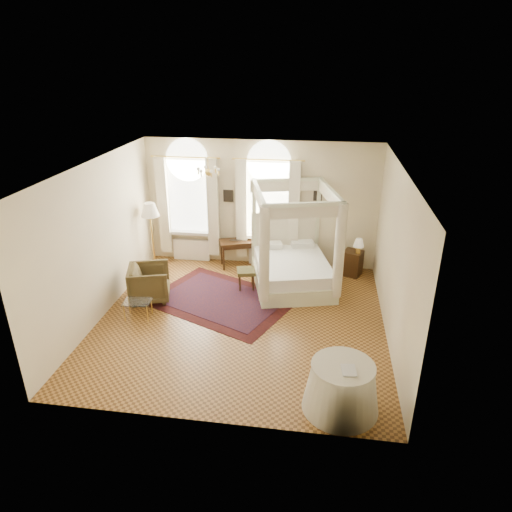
{
  "coord_description": "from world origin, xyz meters",
  "views": [
    {
      "loc": [
        1.53,
        -8.25,
        5.19
      ],
      "look_at": [
        0.26,
        0.4,
        1.33
      ],
      "focal_mm": 32.0,
      "sensor_mm": 36.0,
      "label": 1
    }
  ],
  "objects_px": {
    "writing_desk": "(238,244)",
    "coffee_table": "(137,303)",
    "side_table": "(341,387)",
    "canopy_bed": "(292,265)",
    "nightstand": "(352,263)",
    "floor_lamp": "(150,213)",
    "armchair": "(149,283)",
    "stool": "(246,273)"
  },
  "relations": [
    {
      "from": "side_table",
      "to": "armchair",
      "type": "bearing_deg",
      "value": 144.99
    },
    {
      "from": "canopy_bed",
      "to": "armchair",
      "type": "xyz_separation_m",
      "value": [
        -3.19,
        -1.15,
        -0.14
      ]
    },
    {
      "from": "writing_desk",
      "to": "floor_lamp",
      "type": "xyz_separation_m",
      "value": [
        -2.14,
        -0.54,
        0.93
      ]
    },
    {
      "from": "canopy_bed",
      "to": "floor_lamp",
      "type": "xyz_separation_m",
      "value": [
        -3.65,
        0.41,
        1.0
      ]
    },
    {
      "from": "stool",
      "to": "floor_lamp",
      "type": "xyz_separation_m",
      "value": [
        -2.56,
        0.71,
        1.15
      ]
    },
    {
      "from": "writing_desk",
      "to": "floor_lamp",
      "type": "bearing_deg",
      "value": -165.87
    },
    {
      "from": "armchair",
      "to": "stool",
      "type": "bearing_deg",
      "value": -84.91
    },
    {
      "from": "canopy_bed",
      "to": "writing_desk",
      "type": "bearing_deg",
      "value": 147.84
    },
    {
      "from": "canopy_bed",
      "to": "writing_desk",
      "type": "xyz_separation_m",
      "value": [
        -1.51,
        0.95,
        0.07
      ]
    },
    {
      "from": "side_table",
      "to": "canopy_bed",
      "type": "bearing_deg",
      "value": 104.63
    },
    {
      "from": "floor_lamp",
      "to": "canopy_bed",
      "type": "bearing_deg",
      "value": -6.38
    },
    {
      "from": "stool",
      "to": "armchair",
      "type": "bearing_deg",
      "value": -158.08
    },
    {
      "from": "writing_desk",
      "to": "coffee_table",
      "type": "distance_m",
      "value": 3.37
    },
    {
      "from": "canopy_bed",
      "to": "nightstand",
      "type": "height_order",
      "value": "canopy_bed"
    },
    {
      "from": "stool",
      "to": "floor_lamp",
      "type": "distance_m",
      "value": 2.89
    },
    {
      "from": "writing_desk",
      "to": "stool",
      "type": "bearing_deg",
      "value": -71.33
    },
    {
      "from": "nightstand",
      "to": "stool",
      "type": "bearing_deg",
      "value": -156.18
    },
    {
      "from": "stool",
      "to": "side_table",
      "type": "xyz_separation_m",
      "value": [
        2.16,
        -3.84,
        -0.0
      ]
    },
    {
      "from": "stool",
      "to": "floor_lamp",
      "type": "height_order",
      "value": "floor_lamp"
    },
    {
      "from": "floor_lamp",
      "to": "nightstand",
      "type": "bearing_deg",
      "value": 4.7
    },
    {
      "from": "stool",
      "to": "floor_lamp",
      "type": "bearing_deg",
      "value": 164.54
    },
    {
      "from": "writing_desk",
      "to": "side_table",
      "type": "bearing_deg",
      "value": -63.06
    },
    {
      "from": "armchair",
      "to": "side_table",
      "type": "distance_m",
      "value": 5.22
    },
    {
      "from": "nightstand",
      "to": "coffee_table",
      "type": "height_order",
      "value": "nightstand"
    },
    {
      "from": "writing_desk",
      "to": "side_table",
      "type": "distance_m",
      "value": 5.71
    },
    {
      "from": "armchair",
      "to": "coffee_table",
      "type": "height_order",
      "value": "armchair"
    },
    {
      "from": "writing_desk",
      "to": "armchair",
      "type": "xyz_separation_m",
      "value": [
        -1.69,
        -2.1,
        -0.21
      ]
    },
    {
      "from": "writing_desk",
      "to": "coffee_table",
      "type": "relative_size",
      "value": 1.78
    },
    {
      "from": "side_table",
      "to": "coffee_table",
      "type": "bearing_deg",
      "value": 152.95
    },
    {
      "from": "nightstand",
      "to": "side_table",
      "type": "height_order",
      "value": "side_table"
    },
    {
      "from": "writing_desk",
      "to": "floor_lamp",
      "type": "height_order",
      "value": "floor_lamp"
    },
    {
      "from": "coffee_table",
      "to": "side_table",
      "type": "relative_size",
      "value": 0.5
    },
    {
      "from": "armchair",
      "to": "side_table",
      "type": "relative_size",
      "value": 0.74
    },
    {
      "from": "armchair",
      "to": "side_table",
      "type": "bearing_deg",
      "value": -141.83
    },
    {
      "from": "writing_desk",
      "to": "armchair",
      "type": "distance_m",
      "value": 2.7
    },
    {
      "from": "coffee_table",
      "to": "floor_lamp",
      "type": "distance_m",
      "value": 2.71
    },
    {
      "from": "armchair",
      "to": "coffee_table",
      "type": "relative_size",
      "value": 1.49
    },
    {
      "from": "canopy_bed",
      "to": "armchair",
      "type": "relative_size",
      "value": 2.89
    },
    {
      "from": "nightstand",
      "to": "writing_desk",
      "type": "distance_m",
      "value": 3.0
    },
    {
      "from": "coffee_table",
      "to": "stool",
      "type": "bearing_deg",
      "value": 38.96
    },
    {
      "from": "nightstand",
      "to": "floor_lamp",
      "type": "height_order",
      "value": "floor_lamp"
    },
    {
      "from": "canopy_bed",
      "to": "nightstand",
      "type": "xyz_separation_m",
      "value": [
        1.47,
        0.83,
        -0.23
      ]
    }
  ]
}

